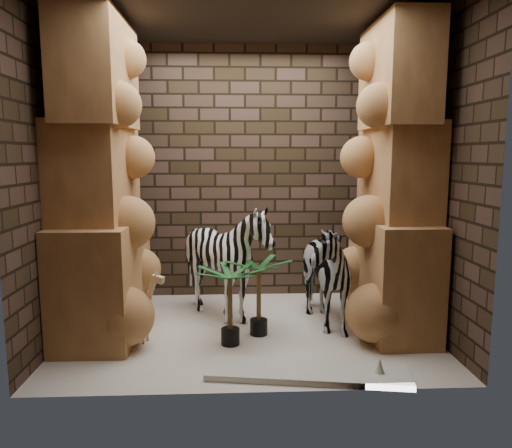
{
  "coord_description": "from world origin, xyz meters",
  "views": [
    {
      "loc": [
        -0.13,
        -4.54,
        1.72
      ],
      "look_at": [
        0.08,
        0.15,
        1.04
      ],
      "focal_mm": 33.61,
      "sensor_mm": 36.0,
      "label": 1
    }
  ],
  "objects_px": {
    "zebra_right": "(317,263)",
    "zebra_left": "(227,267)",
    "giraffe_toy": "(136,305)",
    "palm_front": "(259,297)",
    "surfboard": "(307,372)",
    "palm_back": "(230,306)"
  },
  "relations": [
    {
      "from": "zebra_left",
      "to": "giraffe_toy",
      "type": "xyz_separation_m",
      "value": [
        -0.84,
        -0.55,
        -0.21
      ]
    },
    {
      "from": "giraffe_toy",
      "to": "zebra_left",
      "type": "bearing_deg",
      "value": 55.17
    },
    {
      "from": "zebra_right",
      "to": "surfboard",
      "type": "bearing_deg",
      "value": -113.66
    },
    {
      "from": "giraffe_toy",
      "to": "surfboard",
      "type": "bearing_deg",
      "value": -5.81
    },
    {
      "from": "palm_front",
      "to": "palm_back",
      "type": "relative_size",
      "value": 1.03
    },
    {
      "from": "zebra_right",
      "to": "zebra_left",
      "type": "xyz_separation_m",
      "value": [
        -0.91,
        0.17,
        -0.08
      ]
    },
    {
      "from": "giraffe_toy",
      "to": "palm_back",
      "type": "relative_size",
      "value": 0.96
    },
    {
      "from": "zebra_right",
      "to": "palm_back",
      "type": "bearing_deg",
      "value": -161.04
    },
    {
      "from": "palm_front",
      "to": "surfboard",
      "type": "xyz_separation_m",
      "value": [
        0.34,
        -0.89,
        -0.35
      ]
    },
    {
      "from": "zebra_left",
      "to": "palm_back",
      "type": "distance_m",
      "value": 0.7
    },
    {
      "from": "zebra_left",
      "to": "giraffe_toy",
      "type": "bearing_deg",
      "value": -141.92
    },
    {
      "from": "palm_back",
      "to": "surfboard",
      "type": "bearing_deg",
      "value": -46.91
    },
    {
      "from": "zebra_left",
      "to": "palm_front",
      "type": "xyz_separation_m",
      "value": [
        0.31,
        -0.44,
        -0.19
      ]
    },
    {
      "from": "zebra_left",
      "to": "palm_back",
      "type": "height_order",
      "value": "zebra_left"
    },
    {
      "from": "giraffe_toy",
      "to": "surfboard",
      "type": "height_order",
      "value": "giraffe_toy"
    },
    {
      "from": "zebra_right",
      "to": "palm_front",
      "type": "distance_m",
      "value": 0.71
    },
    {
      "from": "zebra_right",
      "to": "zebra_left",
      "type": "height_order",
      "value": "zebra_right"
    },
    {
      "from": "palm_front",
      "to": "surfboard",
      "type": "bearing_deg",
      "value": -69.1
    },
    {
      "from": "palm_front",
      "to": "zebra_left",
      "type": "bearing_deg",
      "value": 125.14
    },
    {
      "from": "giraffe_toy",
      "to": "palm_front",
      "type": "relative_size",
      "value": 0.93
    },
    {
      "from": "zebra_right",
      "to": "palm_front",
      "type": "height_order",
      "value": "zebra_right"
    },
    {
      "from": "palm_front",
      "to": "zebra_right",
      "type": "bearing_deg",
      "value": 24.09
    }
  ]
}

